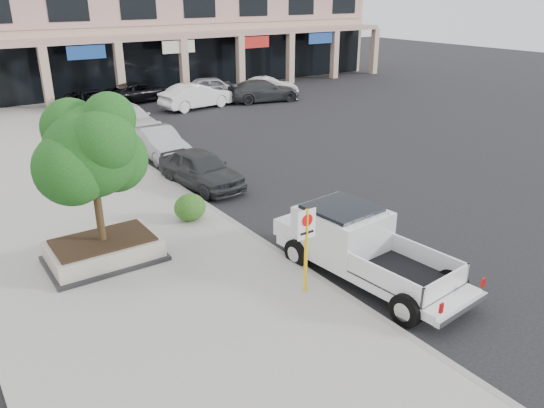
{
  "coord_description": "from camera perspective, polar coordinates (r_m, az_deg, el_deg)",
  "views": [
    {
      "loc": [
        -9.82,
        -10.64,
        7.44
      ],
      "look_at": [
        -1.47,
        1.5,
        1.51
      ],
      "focal_mm": 35.0,
      "sensor_mm": 36.0,
      "label": 1
    }
  ],
  "objects": [
    {
      "name": "ground",
      "position": [
        16.28,
        7.31,
        -5.46
      ],
      "size": [
        120.0,
        120.0,
        0.0
      ],
      "primitive_type": "plane",
      "color": "black",
      "rests_on": "ground"
    },
    {
      "name": "sidewalk",
      "position": [
        18.71,
        -18.3,
        -2.44
      ],
      "size": [
        8.0,
        52.0,
        0.15
      ],
      "primitive_type": "cube",
      "color": "gray",
      "rests_on": "ground"
    },
    {
      "name": "curb",
      "position": [
        19.99,
        -7.51,
        0.11
      ],
      "size": [
        0.2,
        52.0,
        0.15
      ],
      "primitive_type": "cube",
      "color": "gray",
      "rests_on": "ground"
    },
    {
      "name": "strip_mall",
      "position": [
        48.08,
        -13.38,
        18.17
      ],
      "size": [
        40.55,
        12.43,
        9.5
      ],
      "color": "tan",
      "rests_on": "ground"
    },
    {
      "name": "planter",
      "position": [
        16.14,
        -17.62,
        -4.75
      ],
      "size": [
        3.2,
        2.2,
        0.68
      ],
      "color": "black",
      "rests_on": "sidewalk"
    },
    {
      "name": "planter_tree",
      "position": [
        15.29,
        -18.57,
        5.49
      ],
      "size": [
        2.9,
        2.55,
        4.0
      ],
      "color": "#321E13",
      "rests_on": "planter"
    },
    {
      "name": "no_parking_sign",
      "position": [
        13.4,
        3.71,
        -3.82
      ],
      "size": [
        0.55,
        0.09,
        2.3
      ],
      "color": "yellow",
      "rests_on": "sidewalk"
    },
    {
      "name": "hedge",
      "position": [
        18.21,
        -8.81,
        -0.36
      ],
      "size": [
        1.1,
        0.99,
        0.93
      ],
      "primitive_type": "ellipsoid",
      "color": "#134414",
      "rests_on": "sidewalk"
    },
    {
      "name": "pickup_truck",
      "position": [
        14.65,
        10.51,
        -4.85
      ],
      "size": [
        2.72,
        6.11,
        1.87
      ],
      "primitive_type": null,
      "rotation": [
        0.0,
        0.0,
        0.09
      ],
      "color": "silver",
      "rests_on": "ground"
    },
    {
      "name": "curb_car_a",
      "position": [
        21.7,
        -7.65,
        3.78
      ],
      "size": [
        2.28,
        4.59,
        1.5
      ],
      "primitive_type": "imported",
      "rotation": [
        0.0,
        0.0,
        0.12
      ],
      "color": "#292C2E",
      "rests_on": "ground"
    },
    {
      "name": "curb_car_b",
      "position": [
        25.9,
        -12.09,
        6.42
      ],
      "size": [
        1.61,
        4.44,
        1.46
      ],
      "primitive_type": "imported",
      "rotation": [
        0.0,
        0.0,
        0.02
      ],
      "color": "#9A9CA1",
      "rests_on": "ground"
    },
    {
      "name": "curb_car_c",
      "position": [
        30.9,
        -15.28,
        8.76
      ],
      "size": [
        2.59,
        5.66,
        1.61
      ],
      "primitive_type": "imported",
      "rotation": [
        0.0,
        0.0,
        0.06
      ],
      "color": "silver",
      "rests_on": "ground"
    },
    {
      "name": "curb_car_d",
      "position": [
        36.6,
        -18.64,
        10.29
      ],
      "size": [
        2.58,
        5.52,
        1.53
      ],
      "primitive_type": "imported",
      "rotation": [
        0.0,
        0.0,
        0.01
      ],
      "color": "black",
      "rests_on": "ground"
    },
    {
      "name": "lot_car_a",
      "position": [
        38.28,
        -6.21,
        11.73
      ],
      "size": [
        4.52,
        2.24,
        1.48
      ],
      "primitive_type": "imported",
      "rotation": [
        0.0,
        0.0,
        1.46
      ],
      "color": "gray",
      "rests_on": "ground"
    },
    {
      "name": "lot_car_b",
      "position": [
        37.01,
        -8.14,
        11.43
      ],
      "size": [
        5.25,
        2.4,
        1.67
      ],
      "primitive_type": "imported",
      "rotation": [
        0.0,
        0.0,
        1.7
      ],
      "color": "silver",
      "rests_on": "ground"
    },
    {
      "name": "lot_car_c",
      "position": [
        39.05,
        -0.92,
        12.09
      ],
      "size": [
        5.62,
        3.23,
        1.53
      ],
      "primitive_type": "imported",
      "rotation": [
        0.0,
        0.0,
        1.35
      ],
      "color": "#2F3234",
      "rests_on": "ground"
    },
    {
      "name": "lot_car_d",
      "position": [
        40.08,
        -14.24,
        11.59
      ],
      "size": [
        5.45,
        3.52,
        1.4
      ],
      "primitive_type": "imported",
      "rotation": [
        0.0,
        0.0,
        1.83
      ],
      "color": "black",
      "rests_on": "ground"
    },
    {
      "name": "lot_car_e",
      "position": [
        40.27,
        -6.29,
        12.34
      ],
      "size": [
        5.12,
        3.02,
        1.64
      ],
      "primitive_type": "imported",
      "rotation": [
        0.0,
        0.0,
        1.33
      ],
      "color": "#B0B2B9",
      "rests_on": "ground"
    },
    {
      "name": "lot_car_f",
      "position": [
        41.12,
        -0.33,
        12.51
      ],
      "size": [
        4.53,
        3.23,
        1.42
      ],
      "primitive_type": "imported",
      "rotation": [
        0.0,
        0.0,
        1.12
      ],
      "color": "silver",
      "rests_on": "ground"
    }
  ]
}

